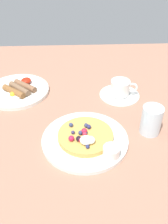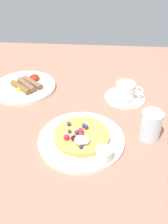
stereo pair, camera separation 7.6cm
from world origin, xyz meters
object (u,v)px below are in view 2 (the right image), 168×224
(syrup_ramekin, at_px, (104,154))
(coffee_saucer, at_px, (125,97))
(coffee_cup, at_px, (126,90))
(water_glass, at_px, (151,125))
(breakfast_plate, at_px, (25,87))
(pancake_plate, at_px, (81,140))

(syrup_ramekin, distance_m, coffee_saucer, 0.33)
(coffee_cup, relative_size, water_glass, 1.09)
(water_glass, bearing_deg, coffee_saucer, 106.06)
(syrup_ramekin, xyz_separation_m, coffee_saucer, (0.07, 0.32, -0.03))
(breakfast_plate, bearing_deg, coffee_saucer, -5.58)
(breakfast_plate, height_order, coffee_saucer, breakfast_plate)
(breakfast_plate, bearing_deg, coffee_cup, -5.60)
(coffee_cup, xyz_separation_m, water_glass, (0.06, -0.21, 0.01))
(syrup_ramekin, distance_m, breakfast_plate, 0.48)
(breakfast_plate, height_order, coffee_cup, coffee_cup)
(water_glass, bearing_deg, breakfast_plate, 151.23)
(syrup_ramekin, relative_size, coffee_saucer, 0.31)
(pancake_plate, bearing_deg, breakfast_plate, 131.29)
(coffee_cup, bearing_deg, syrup_ramekin, -103.54)
(syrup_ramekin, xyz_separation_m, breakfast_plate, (-0.32, 0.36, -0.02))
(syrup_ramekin, height_order, coffee_saucer, syrup_ramekin)
(pancake_plate, relative_size, coffee_saucer, 1.72)
(water_glass, bearing_deg, syrup_ramekin, -141.13)
(coffee_saucer, bearing_deg, breakfast_plate, 174.42)
(coffee_cup, bearing_deg, pancake_plate, -120.60)
(coffee_saucer, bearing_deg, water_glass, -73.94)
(pancake_plate, xyz_separation_m, coffee_saucer, (0.14, 0.24, -0.00))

